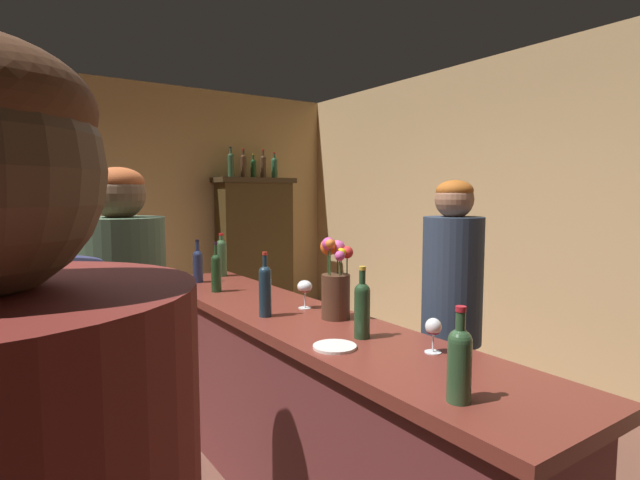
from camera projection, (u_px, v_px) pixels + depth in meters
The scene contains 21 objects.
wall_back at pixel (77, 214), 4.99m from camera, with size 5.95×0.12×2.79m, color tan.
wall_right at pixel (555, 220), 3.91m from camera, with size 0.12×6.70×2.79m, color tan.
bar_counter at pixel (296, 406), 2.57m from camera, with size 0.57×3.02×0.99m.
display_cabinet at pixel (255, 250), 5.85m from camera, with size 0.95×0.39×1.79m.
wine_bottle_pinot at pixel (198, 264), 3.42m from camera, with size 0.07×0.07×0.30m.
wine_bottle_riesling at pixel (362, 307), 2.10m from camera, with size 0.07×0.07×0.31m.
wine_bottle_merlot at pixel (265, 288), 2.47m from camera, with size 0.06×0.06×0.33m.
wine_bottle_chardonnay at pixel (459, 360), 1.46m from camera, with size 0.07×0.07×0.29m.
wine_bottle_syrah at pixel (216, 271), 3.09m from camera, with size 0.06×0.06×0.32m.
wine_bottle_rose at pixel (222, 256), 3.68m from camera, with size 0.08×0.08×0.32m.
wine_glass_front at pixel (433, 329), 1.91m from camera, with size 0.07×0.07×0.14m.
wine_glass_mid at pixel (305, 288), 2.65m from camera, with size 0.08×0.08×0.15m.
flower_arrangement at pixel (335, 282), 2.43m from camera, with size 0.16×0.17×0.41m.
cheese_plate at pixel (335, 347), 1.97m from camera, with size 0.18×0.18×0.01m, color white.
display_bottle_left at pixel (231, 164), 5.59m from camera, with size 0.07×0.07×0.34m.
display_bottle_midleft at pixel (243, 165), 5.68m from camera, with size 0.07×0.07×0.33m.
display_bottle_center at pixel (253, 167), 5.75m from camera, with size 0.07×0.07×0.28m.
display_bottle_midright at pixel (263, 165), 5.82m from camera, with size 0.07×0.07×0.34m.
display_bottle_right at pixel (274, 167), 5.91m from camera, with size 0.08×0.08×0.31m.
patron_by_cabinet at pixel (125, 368), 1.87m from camera, with size 0.32×0.32×1.71m.
bartender at pixel (451, 323), 2.55m from camera, with size 0.31×0.31×1.68m.
Camera 1 is at (-0.78, -2.17, 1.61)m, focal length 27.57 mm.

